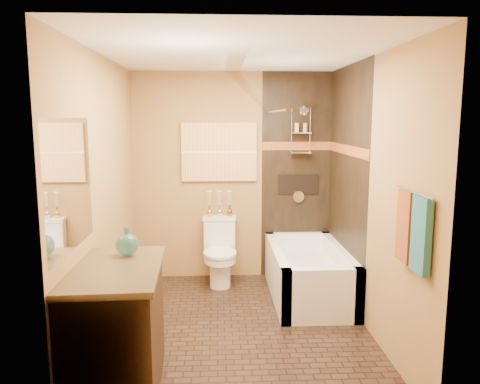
{
  "coord_description": "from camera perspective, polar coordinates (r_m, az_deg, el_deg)",
  "views": [
    {
      "loc": [
        -0.19,
        -4.14,
        1.94
      ],
      "look_at": [
        0.03,
        0.4,
        1.23
      ],
      "focal_mm": 35.0,
      "sensor_mm": 36.0,
      "label": 1
    }
  ],
  "objects": [
    {
      "name": "ceiling",
      "position": [
        4.18,
        -0.17,
        16.56
      ],
      "size": [
        3.0,
        3.0,
        0.0
      ],
      "primitive_type": "plane",
      "color": "silver",
      "rests_on": "wall_back"
    },
    {
      "name": "alcove_niche",
      "position": [
        5.76,
        7.13,
        0.92
      ],
      "size": [
        0.5,
        0.01,
        0.25
      ],
      "primitive_type": "cube",
      "color": "black",
      "rests_on": "alcove_tile_back"
    },
    {
      "name": "shower_fixtures",
      "position": [
        5.61,
        7.41,
        6.0
      ],
      "size": [
        0.24,
        0.33,
        1.16
      ],
      "color": "silver",
      "rests_on": "floor"
    },
    {
      "name": "mosaic_band_right",
      "position": [
        5.09,
        12.86,
        5.04
      ],
      "size": [
        0.01,
        1.5,
        0.1
      ],
      "primitive_type": "cube",
      "color": "maroon",
      "rests_on": "alcove_tile_right"
    },
    {
      "name": "alcove_tile_back",
      "position": [
        5.75,
        6.89,
        1.92
      ],
      "size": [
        0.85,
        0.01,
        2.5
      ],
      "primitive_type": "cube",
      "color": "black",
      "rests_on": "wall_back"
    },
    {
      "name": "sunset_painting",
      "position": [
        5.63,
        -2.56,
        4.89
      ],
      "size": [
        0.9,
        0.04,
        0.7
      ],
      "primitive_type": "cube",
      "color": "gold",
      "rests_on": "wall_back"
    },
    {
      "name": "vanity",
      "position": [
        3.59,
        -14.9,
        -15.77
      ],
      "size": [
        0.68,
        1.07,
        0.92
      ],
      "rotation": [
        0.0,
        0.0,
        0.04
      ],
      "color": "black",
      "rests_on": "floor"
    },
    {
      "name": "vanity_mirror",
      "position": [
        3.37,
        -19.99,
        0.8
      ],
      "size": [
        0.01,
        1.0,
        0.9
      ],
      "primitive_type": "cube",
      "color": "white",
      "rests_on": "wall_left"
    },
    {
      "name": "toilet",
      "position": [
        5.57,
        -2.46,
        -7.24
      ],
      "size": [
        0.4,
        0.59,
        0.78
      ],
      "rotation": [
        0.0,
        0.0,
        -0.05
      ],
      "color": "white",
      "rests_on": "floor"
    },
    {
      "name": "towel_bar",
      "position": [
        3.4,
        20.43,
        0.01
      ],
      "size": [
        0.02,
        0.55,
        0.02
      ],
      "primitive_type": "cylinder",
      "rotation": [
        1.57,
        0.0,
        0.0
      ],
      "color": "silver",
      "rests_on": "wall_right"
    },
    {
      "name": "wall_right",
      "position": [
        4.42,
        15.57,
        -0.45
      ],
      "size": [
        0.02,
        3.0,
        2.5
      ],
      "primitive_type": "cube",
      "color": "#A5803F",
      "rests_on": "floor"
    },
    {
      "name": "towel_rust",
      "position": [
        3.57,
        19.53,
        -3.95
      ],
      "size": [
        0.05,
        0.22,
        0.52
      ],
      "primitive_type": "cube",
      "color": "maroon",
      "rests_on": "towel_bar"
    },
    {
      "name": "teal_bottle",
      "position": [
        3.64,
        -13.6,
        -5.87
      ],
      "size": [
        0.22,
        0.22,
        0.27
      ],
      "primitive_type": null,
      "rotation": [
        0.0,
        0.0,
        -0.36
      ],
      "color": "#246C5E",
      "rests_on": "vanity"
    },
    {
      "name": "curtain_rod",
      "position": [
        4.93,
        4.15,
        9.77
      ],
      "size": [
        0.03,
        1.55,
        0.03
      ],
      "primitive_type": "cylinder",
      "rotation": [
        1.57,
        0.0,
        0.0
      ],
      "color": "silver",
      "rests_on": "wall_back"
    },
    {
      "name": "alcove_tile_right",
      "position": [
        5.13,
        12.83,
        0.91
      ],
      "size": [
        0.01,
        1.5,
        2.5
      ],
      "primitive_type": "cube",
      "color": "black",
      "rests_on": "wall_right"
    },
    {
      "name": "bud_vases",
      "position": [
        5.62,
        -2.51,
        -1.33
      ],
      "size": [
        0.31,
        0.06,
        0.3
      ],
      "color": "gold",
      "rests_on": "toilet"
    },
    {
      "name": "floor",
      "position": [
        4.58,
        -0.15,
        -16.22
      ],
      "size": [
        3.0,
        3.0,
        0.0
      ],
      "primitive_type": "plane",
      "color": "black",
      "rests_on": "ground"
    },
    {
      "name": "towel_teal",
      "position": [
        3.34,
        21.21,
        -4.92
      ],
      "size": [
        0.05,
        0.22,
        0.52
      ],
      "primitive_type": "cube",
      "color": "#216170",
      "rests_on": "towel_bar"
    },
    {
      "name": "wall_left",
      "position": [
        4.32,
        -16.28,
        -0.7
      ],
      "size": [
        0.02,
        3.0,
        2.5
      ],
      "primitive_type": "cube",
      "color": "#A5803F",
      "rests_on": "floor"
    },
    {
      "name": "bathtub",
      "position": [
        5.28,
        8.31,
        -10.24
      ],
      "size": [
        0.8,
        1.5,
        0.55
      ],
      "color": "white",
      "rests_on": "floor"
    },
    {
      "name": "wall_back",
      "position": [
        5.69,
        -0.86,
        1.9
      ],
      "size": [
        2.4,
        0.02,
        2.5
      ],
      "primitive_type": "cube",
      "color": "#A5803F",
      "rests_on": "floor"
    },
    {
      "name": "mosaic_band_back",
      "position": [
        5.71,
        6.98,
        5.59
      ],
      "size": [
        0.85,
        0.01,
        0.1
      ],
      "primitive_type": "cube",
      "color": "maroon",
      "rests_on": "alcove_tile_back"
    },
    {
      "name": "wall_front",
      "position": [
        2.74,
        1.3,
        -5.78
      ],
      "size": [
        2.4,
        0.02,
        2.5
      ],
      "primitive_type": "cube",
      "color": "#A5803F",
      "rests_on": "floor"
    }
  ]
}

